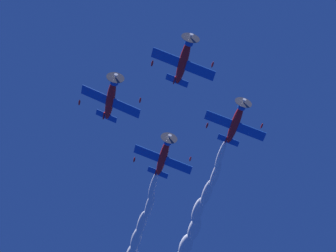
% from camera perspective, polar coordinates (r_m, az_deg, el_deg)
% --- Properties ---
extents(airplane_lead, '(8.76, 8.20, 3.35)m').
position_cam_1_polar(airplane_lead, '(77.35, 1.55, 6.53)').
color(airplane_lead, red).
extents(airplane_left_wingman, '(8.83, 8.21, 3.15)m').
position_cam_1_polar(airplane_left_wingman, '(82.92, 6.72, 0.37)').
color(airplane_left_wingman, red).
extents(airplane_right_wingman, '(8.67, 8.19, 3.66)m').
position_cam_1_polar(airplane_right_wingman, '(80.26, -5.70, 2.79)').
color(airplane_right_wingman, red).
extents(airplane_slot_tail, '(8.85, 8.21, 3.11)m').
position_cam_1_polar(airplane_slot_tail, '(85.04, -0.47, -3.00)').
color(airplane_slot_tail, red).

